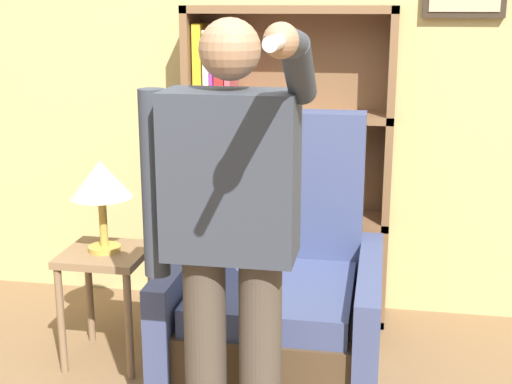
{
  "coord_description": "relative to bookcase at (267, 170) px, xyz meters",
  "views": [
    {
      "loc": [
        0.65,
        -1.87,
        1.71
      ],
      "look_at": [
        0.18,
        0.68,
        1.02
      ],
      "focal_mm": 50.0,
      "sensor_mm": 36.0,
      "label": 1
    }
  ],
  "objects": [
    {
      "name": "side_table",
      "position": [
        -0.66,
        -0.72,
        -0.37
      ],
      "size": [
        0.39,
        0.39,
        0.56
      ],
      "color": "#846647",
      "rests_on": "ground_plane"
    },
    {
      "name": "armchair",
      "position": [
        0.18,
        -0.79,
        -0.45
      ],
      "size": [
        0.92,
        0.9,
        1.22
      ],
      "color": "#4C3823",
      "rests_on": "ground_plane"
    },
    {
      "name": "wall_back",
      "position": [
        -0.03,
        0.16,
        0.58
      ],
      "size": [
        8.0,
        0.11,
        2.8
      ],
      "color": "tan",
      "rests_on": "ground_plane"
    },
    {
      "name": "person_standing",
      "position": [
        0.12,
        -1.52,
        0.13
      ],
      "size": [
        0.59,
        0.78,
        1.66
      ],
      "color": "#473D33",
      "rests_on": "ground_plane"
    },
    {
      "name": "table_lamp",
      "position": [
        -0.66,
        -0.72,
        0.08
      ],
      "size": [
        0.3,
        0.3,
        0.44
      ],
      "color": "gold",
      "rests_on": "side_table"
    },
    {
      "name": "bookcase",
      "position": [
        0.0,
        0.0,
        0.0
      ],
      "size": [
        1.1,
        0.28,
        1.69
      ],
      "color": "brown",
      "rests_on": "ground_plane"
    }
  ]
}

